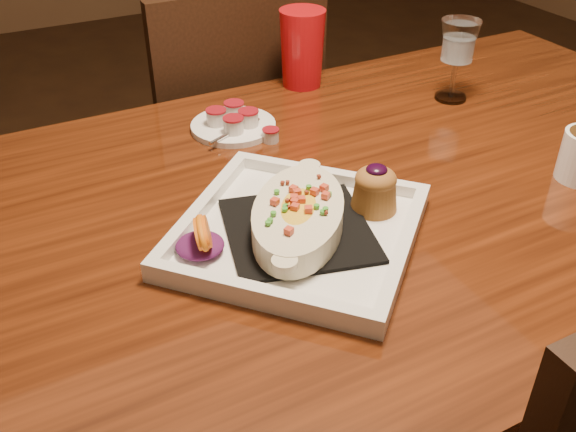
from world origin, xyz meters
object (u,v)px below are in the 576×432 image
table (371,232)px  plate (304,221)px  red_tumbler (302,48)px  goblet (458,46)px  saucer (233,123)px  chair_far (227,150)px

table → plate: size_ratio=3.42×
table → red_tumbler: bearing=77.9°
table → goblet: bearing=32.1°
plate → goblet: size_ratio=2.79×
table → plate: bearing=-156.5°
plate → saucer: 0.35m
chair_far → red_tumbler: chair_far is taller
chair_far → goblet: chair_far is taller
goblet → red_tumbler: (-0.23, 0.20, -0.03)m
table → plate: plate is taller
table → red_tumbler: (0.09, 0.40, 0.17)m
goblet → plate: bearing=-150.8°
goblet → saucer: (-0.44, 0.08, -0.10)m
chair_far → plate: (-0.17, -0.70, 0.27)m
table → goblet: goblet is taller
plate → goblet: (0.49, 0.27, 0.08)m
plate → goblet: 0.56m
chair_far → goblet: size_ratio=5.90×
chair_far → saucer: bearing=70.6°
table → chair_far: bearing=90.0°
chair_far → saucer: chair_far is taller
table → saucer: bearing=114.6°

